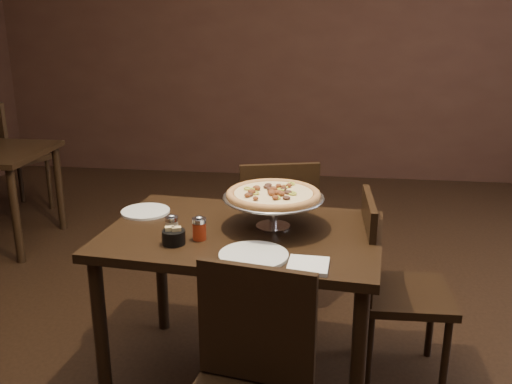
# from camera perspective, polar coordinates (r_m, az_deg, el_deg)

# --- Properties ---
(room) EXTENTS (6.04, 7.04, 2.84)m
(room) POSITION_cam_1_polar(r_m,az_deg,el_deg) (2.21, 0.69, 12.18)
(room) COLOR black
(room) RESTS_ON ground
(dining_table) EXTENTS (1.22, 0.88, 0.72)m
(dining_table) POSITION_cam_1_polar(r_m,az_deg,el_deg) (2.46, -1.31, -5.96)
(dining_table) COLOR black
(dining_table) RESTS_ON ground
(pizza_stand) EXTENTS (0.43, 0.43, 0.18)m
(pizza_stand) POSITION_cam_1_polar(r_m,az_deg,el_deg) (2.42, 1.75, -0.29)
(pizza_stand) COLOR silver
(pizza_stand) RESTS_ON dining_table
(parmesan_shaker) EXTENTS (0.05, 0.05, 0.10)m
(parmesan_shaker) POSITION_cam_1_polar(r_m,az_deg,el_deg) (2.38, -8.41, -3.37)
(parmesan_shaker) COLOR beige
(parmesan_shaker) RESTS_ON dining_table
(pepper_flake_shaker) EXTENTS (0.06, 0.06, 0.10)m
(pepper_flake_shaker) POSITION_cam_1_polar(r_m,az_deg,el_deg) (2.33, -5.69, -3.63)
(pepper_flake_shaker) COLOR maroon
(pepper_flake_shaker) RESTS_ON dining_table
(packet_caddy) EXTENTS (0.09, 0.09, 0.07)m
(packet_caddy) POSITION_cam_1_polar(r_m,az_deg,el_deg) (2.30, -8.24, -4.43)
(packet_caddy) COLOR black
(packet_caddy) RESTS_ON dining_table
(napkin_stack) EXTENTS (0.15, 0.15, 0.02)m
(napkin_stack) POSITION_cam_1_polar(r_m,az_deg,el_deg) (2.09, 5.24, -7.33)
(napkin_stack) COLOR silver
(napkin_stack) RESTS_ON dining_table
(plate_left) EXTENTS (0.22, 0.22, 0.01)m
(plate_left) POSITION_cam_1_polar(r_m,az_deg,el_deg) (2.68, -10.99, -1.92)
(plate_left) COLOR silver
(plate_left) RESTS_ON dining_table
(plate_near) EXTENTS (0.27, 0.27, 0.01)m
(plate_near) POSITION_cam_1_polar(r_m,az_deg,el_deg) (2.17, -0.25, -6.36)
(plate_near) COLOR silver
(plate_near) RESTS_ON dining_table
(serving_spatula) EXTENTS (0.13, 0.13, 0.02)m
(serving_spatula) POSITION_cam_1_polar(r_m,az_deg,el_deg) (2.32, 4.60, -1.24)
(serving_spatula) COLOR silver
(serving_spatula) RESTS_ON pizza_stand
(chair_far) EXTENTS (0.50, 0.50, 0.88)m
(chair_far) POSITION_cam_1_polar(r_m,az_deg,el_deg) (3.10, 1.97, -3.78)
(chair_far) COLOR black
(chair_far) RESTS_ON ground
(chair_side) EXTENTS (0.41, 0.41, 0.86)m
(chair_side) POSITION_cam_1_polar(r_m,az_deg,el_deg) (2.63, 13.29, -8.73)
(chair_side) COLOR black
(chair_side) RESTS_ON ground
(bg_chair_far) EXTENTS (0.58, 0.58, 0.96)m
(bg_chair_far) POSITION_cam_1_polar(r_m,az_deg,el_deg) (5.04, -23.87, 3.62)
(bg_chair_far) COLOR black
(bg_chair_far) RESTS_ON ground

